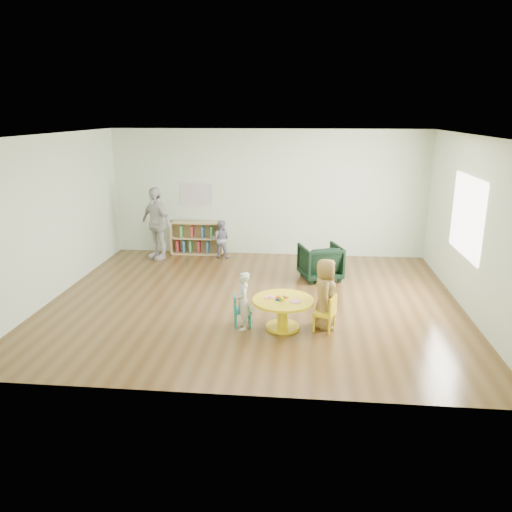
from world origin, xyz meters
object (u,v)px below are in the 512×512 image
at_px(child_right, 325,294).
at_px(toddler, 221,239).
at_px(kid_chair_left, 240,309).
at_px(armchair, 320,262).
at_px(child_left, 243,301).
at_px(activity_table, 283,308).
at_px(kid_chair_right, 327,312).
at_px(bookshelf, 197,238).
at_px(adult_caretaker, 156,223).

bearing_deg(child_right, toddler, 30.08).
bearing_deg(child_right, kid_chair_left, 91.76).
xyz_separation_m(armchair, child_left, (-1.21, -2.47, 0.10)).
distance_m(activity_table, toddler, 3.98).
xyz_separation_m(kid_chair_right, toddler, (-2.21, 3.70, 0.13)).
bearing_deg(armchair, kid_chair_right, 72.76).
height_order(activity_table, kid_chair_right, kid_chair_right).
xyz_separation_m(child_right, toddler, (-2.18, 3.57, -0.11)).
bearing_deg(child_left, kid_chair_right, 81.01).
bearing_deg(toddler, bookshelf, -20.05).
height_order(kid_chair_right, child_left, child_left).
distance_m(kid_chair_left, bookshelf, 4.20).
relative_size(kid_chair_left, bookshelf, 0.42).
bearing_deg(kid_chair_left, armchair, 140.88).
distance_m(kid_chair_right, child_left, 1.26).
relative_size(toddler, adult_caretaker, 0.53).
xyz_separation_m(kid_chair_right, adult_caretaker, (-3.60, 3.50, 0.50)).
bearing_deg(bookshelf, toddler, -24.46).
distance_m(kid_chair_right, adult_caretaker, 5.05).
distance_m(child_left, adult_caretaker, 4.27).
bearing_deg(bookshelf, activity_table, -61.22).
xyz_separation_m(activity_table, adult_caretaker, (-2.95, 3.47, 0.48)).
relative_size(kid_chair_right, armchair, 0.73).
distance_m(child_right, adult_caretaker, 4.92).
xyz_separation_m(activity_table, armchair, (0.61, 2.39, 0.02)).
distance_m(kid_chair_left, adult_caretaker, 4.17).
bearing_deg(adult_caretaker, kid_chair_right, -9.02).
bearing_deg(toddler, kid_chair_left, 108.34).
bearing_deg(child_left, kid_chair_left, -159.89).
distance_m(bookshelf, child_left, 4.31).
height_order(kid_chair_left, child_left, child_left).
bearing_deg(kid_chair_right, armchair, 20.79).
bearing_deg(adult_caretaker, bookshelf, 66.26).
bearing_deg(child_right, child_left, 96.59).
height_order(child_right, toddler, child_right).
bearing_deg(adult_caretaker, toddler, 43.24).
xyz_separation_m(kid_chair_right, bookshelf, (-2.82, 3.98, 0.07)).
bearing_deg(child_left, adult_caretaker, -157.24).
height_order(activity_table, toddler, toddler).
xyz_separation_m(kid_chair_left, toddler, (-0.90, 3.64, 0.16)).
distance_m(toddler, adult_caretaker, 1.45).
relative_size(kid_chair_right, toddler, 0.65).
bearing_deg(armchair, child_right, 71.98).
xyz_separation_m(kid_chair_left, adult_caretaker, (-2.29, 3.44, 0.53)).
bearing_deg(bookshelf, kid_chair_right, -54.69).
relative_size(activity_table, kid_chair_right, 1.67).
xyz_separation_m(kid_chair_right, child_left, (-1.25, -0.04, 0.15)).
bearing_deg(adult_caretaker, activity_table, -14.42).
height_order(armchair, child_right, child_right).
height_order(toddler, adult_caretaker, adult_caretaker).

